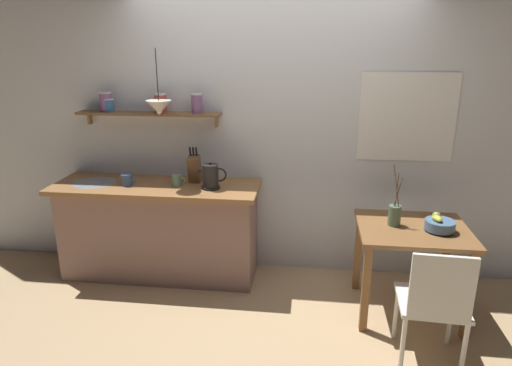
{
  "coord_description": "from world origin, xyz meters",
  "views": [
    {
      "loc": [
        0.35,
        -3.36,
        2.09
      ],
      "look_at": [
        -0.1,
        0.25,
        0.95
      ],
      "focal_mm": 31.64,
      "sensor_mm": 36.0,
      "label": 1
    }
  ],
  "objects": [
    {
      "name": "fruit_bowl",
      "position": [
        1.33,
        -0.09,
        0.79
      ],
      "size": [
        0.22,
        0.22,
        0.14
      ],
      "color": "#51759E",
      "rests_on": "dining_table"
    },
    {
      "name": "coffee_mug_by_sink",
      "position": [
        -1.24,
        0.25,
        0.94
      ],
      "size": [
        0.14,
        0.1,
        0.1
      ],
      "color": "#3D5B89",
      "rests_on": "kitchen_counter"
    },
    {
      "name": "wall_shelf",
      "position": [
        -1.12,
        0.49,
        1.53
      ],
      "size": [
        1.3,
        0.2,
        0.3
      ],
      "color": "brown"
    },
    {
      "name": "twig_vase",
      "position": [
        1.01,
        -0.01,
        0.82
      ],
      "size": [
        0.1,
        0.1,
        0.49
      ],
      "color": "#567056",
      "rests_on": "dining_table"
    },
    {
      "name": "ground_plane",
      "position": [
        0.0,
        0.0,
        0.0
      ],
      "size": [
        14.0,
        14.0,
        0.0
      ],
      "primitive_type": "plane",
      "color": "tan"
    },
    {
      "name": "back_wall",
      "position": [
        0.21,
        0.65,
        1.35
      ],
      "size": [
        6.8,
        0.11,
        2.7
      ],
      "color": "silver",
      "rests_on": "ground_plane"
    },
    {
      "name": "dining_table",
      "position": [
        1.16,
        -0.04,
        0.6
      ],
      "size": [
        0.83,
        0.72,
        0.73
      ],
      "color": "brown",
      "rests_on": "ground_plane"
    },
    {
      "name": "electric_kettle",
      "position": [
        -0.49,
        0.25,
        0.99
      ],
      "size": [
        0.25,
        0.16,
        0.24
      ],
      "color": "black",
      "rests_on": "kitchen_counter"
    },
    {
      "name": "pendant_lamp",
      "position": [
        -0.92,
        0.29,
        1.57
      ],
      "size": [
        0.21,
        0.21,
        0.54
      ],
      "color": "black"
    },
    {
      "name": "knife_block",
      "position": [
        -0.67,
        0.4,
        1.02
      ],
      "size": [
        0.1,
        0.17,
        0.33
      ],
      "color": "brown",
      "rests_on": "kitchen_counter"
    },
    {
      "name": "dining_chair_near",
      "position": [
        1.18,
        -0.69,
        0.49
      ],
      "size": [
        0.46,
        0.45,
        0.87
      ],
      "color": "white",
      "rests_on": "ground_plane"
    },
    {
      "name": "kitchen_counter",
      "position": [
        -1.0,
        0.32,
        0.45
      ],
      "size": [
        1.83,
        0.63,
        0.89
      ],
      "color": "gray",
      "rests_on": "ground_plane"
    },
    {
      "name": "coffee_mug_spare",
      "position": [
        -0.8,
        0.28,
        0.94
      ],
      "size": [
        0.12,
        0.08,
        0.1
      ],
      "color": "slate",
      "rests_on": "kitchen_counter"
    }
  ]
}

